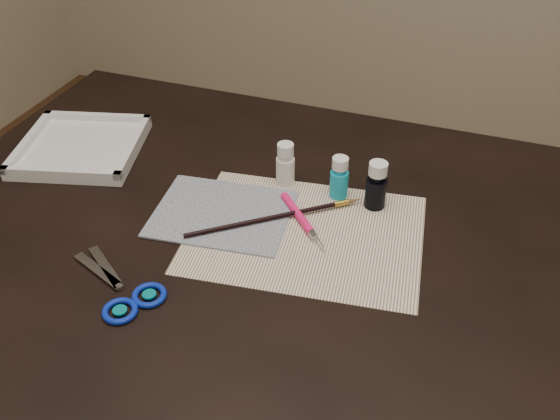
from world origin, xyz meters
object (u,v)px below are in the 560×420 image
(canvas, at_px, (222,213))
(paint_bottle_white, at_px, (285,164))
(paint_bottle_navy, at_px, (376,185))
(scissors, at_px, (109,283))
(paint_bottle_cyan, at_px, (339,177))
(paper, at_px, (305,233))
(palette_tray, at_px, (81,146))

(canvas, distance_m, paint_bottle_white, 0.15)
(paint_bottle_white, height_order, paint_bottle_navy, paint_bottle_navy)
(scissors, bearing_deg, paint_bottle_cyan, -105.67)
(paint_bottle_white, distance_m, paint_bottle_cyan, 0.10)
(paper, relative_size, paint_bottle_cyan, 4.78)
(canvas, xyz_separation_m, scissors, (-0.09, -0.22, 0.00))
(paint_bottle_white, distance_m, palette_tray, 0.42)
(canvas, distance_m, palette_tray, 0.36)
(canvas, height_order, paint_bottle_navy, paint_bottle_navy)
(canvas, xyz_separation_m, paint_bottle_cyan, (0.17, 0.12, 0.04))
(paint_bottle_white, bearing_deg, paint_bottle_cyan, -3.52)
(paint_bottle_navy, bearing_deg, scissors, -134.94)
(scissors, bearing_deg, paint_bottle_navy, -112.90)
(paper, distance_m, paint_bottle_cyan, 0.13)
(palette_tray, bearing_deg, scissors, -50.35)
(paint_bottle_cyan, bearing_deg, paint_bottle_navy, -6.96)
(paint_bottle_white, bearing_deg, canvas, -118.69)
(paint_bottle_navy, xyz_separation_m, scissors, (-0.33, -0.33, -0.04))
(paint_bottle_navy, bearing_deg, paint_bottle_white, 175.11)
(canvas, relative_size, paint_bottle_cyan, 2.88)
(paint_bottle_navy, relative_size, scissors, 0.45)
(paint_bottle_cyan, relative_size, scissors, 0.40)
(paint_bottle_navy, distance_m, scissors, 0.47)
(canvas, height_order, paint_bottle_cyan, paint_bottle_cyan)
(paper, height_order, paint_bottle_navy, paint_bottle_navy)
(paper, xyz_separation_m, paint_bottle_cyan, (0.02, 0.12, 0.04))
(paint_bottle_cyan, xyz_separation_m, palette_tray, (-0.52, -0.03, -0.03))
(canvas, bearing_deg, palette_tray, 164.73)
(paper, bearing_deg, paint_bottle_cyan, 79.72)
(paint_bottle_navy, height_order, scissors, paint_bottle_navy)
(paint_bottle_navy, distance_m, palette_tray, 0.59)
(canvas, distance_m, paint_bottle_cyan, 0.21)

